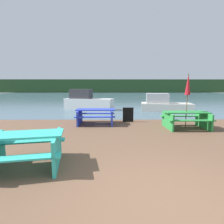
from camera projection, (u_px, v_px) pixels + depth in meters
The scene contains 10 objects.
ground_plane at pixel (170, 206), 2.68m from camera, with size 60.00×60.00×0.00m, color brown.
water at pixel (115, 96), 34.46m from camera, with size 60.00×50.00×0.00m.
far_treeline at pixel (113, 86), 53.96m from camera, with size 80.00×1.60×4.00m.
picnic_table_teal at pixel (25, 147), 3.94m from camera, with size 1.91×1.67×0.79m.
picnic_table_green at pixel (186, 118), 7.66m from camera, with size 1.88×1.39×0.74m.
picnic_table_blue at pixel (96, 115), 8.54m from camera, with size 1.87×1.40×0.74m.
umbrella_crimson at pixel (188, 85), 7.46m from camera, with size 0.23×0.23×2.38m.
boat at pixel (164, 104), 13.28m from camera, with size 3.94×2.21×1.31m.
boat_second at pixel (87, 102), 14.06m from camera, with size 4.04×2.23×1.63m.
signboard at pixel (128, 115), 9.07m from camera, with size 0.55×0.08×0.75m.
Camera 1 is at (-0.91, -2.44, 1.82)m, focal length 28.00 mm.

